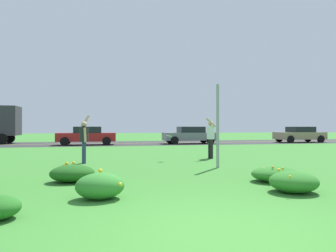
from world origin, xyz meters
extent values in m
plane|color=#387A2D|center=(0.00, 11.61, 0.00)|extent=(120.00, 120.00, 0.00)
cube|color=#2D2D30|center=(0.00, 23.21, 0.00)|extent=(120.00, 7.93, 0.01)
cube|color=yellow|center=(0.00, 23.21, 0.01)|extent=(120.00, 0.16, 0.00)
sphere|color=yellow|center=(-2.90, 1.18, 0.23)|extent=(0.05, 0.05, 0.05)
ellipsoid|color=#337F2D|center=(-1.55, 2.36, 0.25)|extent=(0.94, 0.77, 0.51)
sphere|color=yellow|center=(-1.44, 2.29, 0.34)|extent=(0.08, 0.08, 0.08)
sphere|color=yellow|center=(-1.17, 2.14, 0.31)|extent=(0.08, 0.08, 0.08)
sphere|color=yellow|center=(-1.32, 2.28, 0.39)|extent=(0.08, 0.08, 0.08)
sphere|color=yellow|center=(-1.54, 2.67, 0.51)|extent=(0.08, 0.08, 0.08)
sphere|color=yellow|center=(-1.57, 2.57, 0.31)|extent=(0.08, 0.08, 0.08)
ellipsoid|color=#2D7526|center=(2.86, 3.35, 0.19)|extent=(1.25, 1.04, 0.39)
sphere|color=orange|center=(2.77, 2.88, 0.40)|extent=(0.05, 0.05, 0.05)
sphere|color=orange|center=(2.67, 3.15, 0.40)|extent=(0.06, 0.06, 0.06)
sphere|color=orange|center=(2.67, 3.37, 0.28)|extent=(0.07, 0.07, 0.07)
sphere|color=orange|center=(3.24, 2.93, 0.27)|extent=(0.05, 0.05, 0.05)
sphere|color=orange|center=(3.08, 3.24, 0.23)|extent=(0.07, 0.07, 0.07)
sphere|color=orange|center=(2.55, 3.37, 0.34)|extent=(0.06, 0.06, 0.06)
ellipsoid|color=#1E5619|center=(-2.23, 4.43, 0.22)|extent=(1.12, 0.93, 0.44)
sphere|color=gold|center=(-2.45, 4.83, 0.38)|extent=(0.08, 0.08, 0.08)
sphere|color=gold|center=(-2.02, 4.48, 0.38)|extent=(0.08, 0.08, 0.08)
sphere|color=gold|center=(-2.41, 4.83, 0.43)|extent=(0.09, 0.09, 0.09)
sphere|color=gold|center=(-2.24, 4.94, 0.43)|extent=(0.08, 0.08, 0.08)
sphere|color=gold|center=(-2.00, 4.55, 0.28)|extent=(0.09, 0.09, 0.09)
ellipsoid|color=#2D7526|center=(2.51, 2.08, 0.23)|extent=(1.04, 0.98, 0.45)
sphere|color=yellow|center=(2.65, 2.39, 0.33)|extent=(0.08, 0.08, 0.08)
sphere|color=yellow|center=(2.18, 1.73, 0.41)|extent=(0.05, 0.05, 0.05)
sphere|color=yellow|center=(2.39, 2.46, 0.43)|extent=(0.07, 0.07, 0.07)
cube|color=#93969B|center=(2.43, 6.21, 1.44)|extent=(0.07, 0.10, 2.88)
cylinder|color=#232328|center=(-2.14, 8.54, 1.12)|extent=(0.34, 0.34, 0.59)
sphere|color=tan|center=(-2.14, 8.54, 1.52)|extent=(0.21, 0.21, 0.21)
cylinder|color=navy|center=(-2.15, 8.63, 0.42)|extent=(0.14, 0.14, 0.83)
cylinder|color=navy|center=(-2.13, 8.46, 0.42)|extent=(0.14, 0.14, 0.83)
cylinder|color=tan|center=(-2.11, 8.75, 1.61)|extent=(0.37, 0.14, 0.52)
cylinder|color=tan|center=(-2.09, 8.35, 1.11)|extent=(0.12, 0.10, 0.56)
cylinder|color=silver|center=(3.32, 9.28, 1.17)|extent=(0.34, 0.34, 0.61)
sphere|color=tan|center=(3.32, 9.28, 1.57)|extent=(0.21, 0.21, 0.21)
cylinder|color=black|center=(3.33, 9.20, 0.43)|extent=(0.14, 0.14, 0.86)
cylinder|color=black|center=(3.31, 9.37, 0.43)|extent=(0.14, 0.14, 0.86)
cylinder|color=tan|center=(3.25, 9.08, 1.61)|extent=(0.51, 0.16, 0.43)
cylinder|color=tan|center=(3.27, 9.48, 1.15)|extent=(0.12, 0.10, 0.58)
cylinder|color=#ADD6E5|center=(1.29, 8.80, 1.04)|extent=(0.23, 0.23, 0.08)
torus|color=#ADD6E5|center=(1.29, 8.80, 1.03)|extent=(0.23, 0.23, 0.08)
cube|color=#937F60|center=(16.58, 21.43, 0.62)|extent=(4.50, 1.82, 0.66)
cube|color=black|center=(16.68, 21.43, 1.19)|extent=(2.10, 1.64, 0.52)
cylinder|color=black|center=(15.03, 20.54, 0.33)|extent=(0.66, 0.22, 0.66)
cylinder|color=black|center=(15.03, 22.32, 0.33)|extent=(0.66, 0.22, 0.66)
cylinder|color=black|center=(18.13, 20.54, 0.33)|extent=(0.66, 0.22, 0.66)
cylinder|color=black|center=(18.13, 22.32, 0.33)|extent=(0.66, 0.22, 0.66)
cube|color=slate|center=(5.97, 21.43, 0.62)|extent=(4.50, 1.82, 0.66)
cube|color=black|center=(6.07, 21.43, 1.19)|extent=(2.10, 1.64, 0.52)
cylinder|color=black|center=(4.42, 20.54, 0.33)|extent=(0.66, 0.22, 0.66)
cylinder|color=black|center=(4.42, 22.32, 0.33)|extent=(0.66, 0.22, 0.66)
cylinder|color=black|center=(7.52, 20.54, 0.33)|extent=(0.66, 0.22, 0.66)
cylinder|color=black|center=(7.52, 22.32, 0.33)|extent=(0.66, 0.22, 0.66)
cube|color=maroon|center=(-2.55, 21.43, 0.62)|extent=(4.50, 1.82, 0.66)
cube|color=black|center=(-2.45, 21.43, 1.19)|extent=(2.10, 1.64, 0.52)
cylinder|color=black|center=(-4.10, 20.54, 0.33)|extent=(0.66, 0.22, 0.66)
cylinder|color=black|center=(-4.10, 22.32, 0.33)|extent=(0.66, 0.22, 0.66)
cylinder|color=black|center=(-1.00, 20.54, 0.33)|extent=(0.66, 0.22, 0.66)
cylinder|color=black|center=(-1.00, 22.32, 0.33)|extent=(0.66, 0.22, 0.66)
cylinder|color=black|center=(-9.36, 23.90, 0.44)|extent=(0.88, 0.26, 0.88)
cylinder|color=black|center=(-9.36, 26.10, 0.44)|extent=(0.88, 0.26, 0.88)
camera|label=1|loc=(-1.56, -3.78, 1.39)|focal=32.97mm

